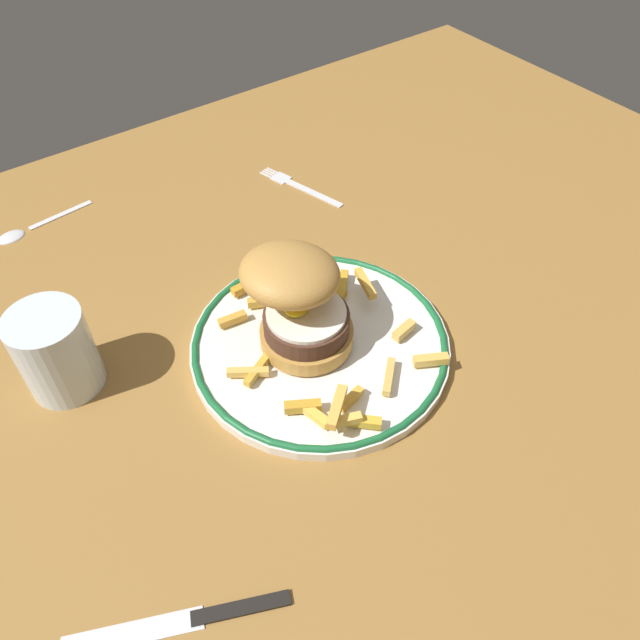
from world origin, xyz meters
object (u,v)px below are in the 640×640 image
(knife, at_px, (197,618))
(spoon, at_px, (21,230))
(dinner_plate, at_px, (320,343))
(fork, at_px, (299,186))
(burger, at_px, (298,299))
(water_glass, at_px, (57,355))

(knife, height_order, spoon, spoon)
(dinner_plate, relative_size, fork, 1.99)
(burger, distance_m, spoon, 0.43)
(water_glass, height_order, knife, water_glass)
(spoon, bearing_deg, knife, -94.66)
(water_glass, distance_m, spoon, 0.28)
(water_glass, bearing_deg, knife, -91.11)
(fork, xyz_separation_m, spoon, (-0.36, 0.13, 0.00))
(knife, relative_size, spoon, 1.27)
(dinner_plate, relative_size, knife, 1.66)
(dinner_plate, xyz_separation_m, water_glass, (-0.24, 0.12, 0.03))
(burger, bearing_deg, water_glass, 155.79)
(fork, bearing_deg, dinner_plate, -120.53)
(dinner_plate, height_order, spoon, dinner_plate)
(dinner_plate, distance_m, fork, 0.31)
(burger, height_order, spoon, burger)
(water_glass, bearing_deg, fork, 20.08)
(dinner_plate, xyz_separation_m, fork, (0.16, 0.26, -0.01))
(burger, relative_size, spoon, 0.99)
(burger, bearing_deg, dinner_plate, -51.39)
(fork, bearing_deg, spoon, 159.63)
(dinner_plate, height_order, fork, dinner_plate)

